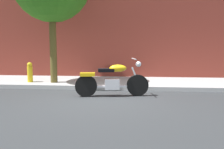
% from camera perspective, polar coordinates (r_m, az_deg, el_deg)
% --- Properties ---
extents(ground_plane, '(60.00, 60.00, 0.00)m').
position_cam_1_polar(ground_plane, '(7.04, -2.73, -5.83)').
color(ground_plane, '#303335').
extents(sidewalk, '(20.91, 2.65, 0.14)m').
position_cam_1_polar(sidewalk, '(9.71, -0.45, -1.87)').
color(sidewalk, '#A3A3A3').
rests_on(sidewalk, ground).
extents(motorcycle, '(2.22, 0.73, 1.16)m').
position_cam_1_polar(motorcycle, '(7.34, -0.02, -1.56)').
color(motorcycle, black).
rests_on(motorcycle, ground).
extents(fire_hydrant, '(0.20, 0.20, 0.91)m').
position_cam_1_polar(fire_hydrant, '(9.84, -18.75, 0.15)').
color(fire_hydrant, gold).
rests_on(fire_hydrant, ground).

